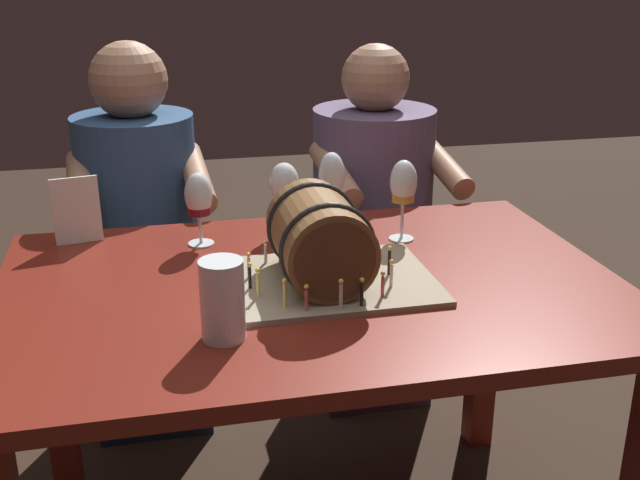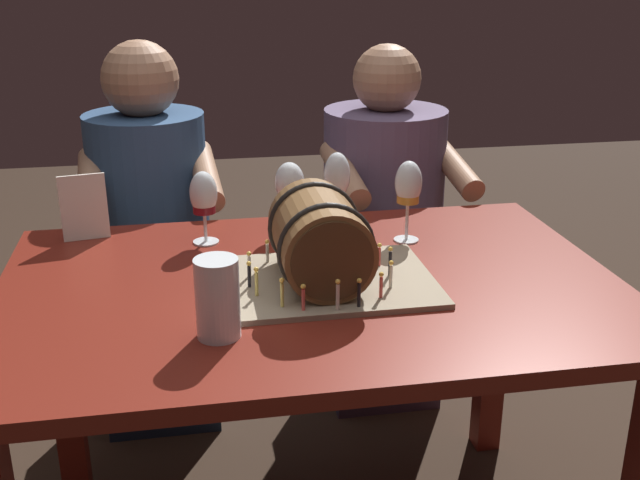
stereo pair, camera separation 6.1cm
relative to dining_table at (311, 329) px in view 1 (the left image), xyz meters
name	(u,v)px [view 1 (the left image)]	position (x,y,z in m)	size (l,w,h in m)	color
dining_table	(311,329)	(0.00, 0.00, 0.00)	(1.31, 0.88, 0.75)	maroon
barrel_cake	(320,245)	(0.02, -0.02, 0.20)	(0.48, 0.34, 0.20)	gray
wine_glass_red	(199,198)	(-0.21, 0.28, 0.23)	(0.07, 0.07, 0.18)	white
wine_glass_empty	(332,177)	(0.11, 0.29, 0.26)	(0.06, 0.06, 0.21)	white
wine_glass_white	(284,186)	(0.00, 0.31, 0.24)	(0.07, 0.07, 0.18)	white
wine_glass_amber	(403,186)	(0.27, 0.20, 0.25)	(0.06, 0.06, 0.20)	white
beer_pint	(223,302)	(-0.21, -0.21, 0.18)	(0.08, 0.08, 0.15)	white
menu_card	(77,210)	(-0.49, 0.36, 0.19)	(0.11, 0.01, 0.16)	silver
person_seated_left	(143,255)	(-0.36, 0.75, -0.08)	(0.40, 0.48, 1.18)	#1B2D46
person_seated_right	(372,237)	(0.36, 0.75, -0.08)	(0.43, 0.50, 1.16)	#372D40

